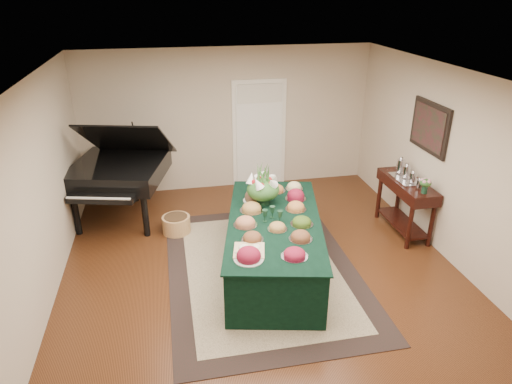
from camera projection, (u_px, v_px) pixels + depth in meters
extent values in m
plane|color=black|center=(260.00, 267.00, 6.56)|extent=(6.00, 6.00, 0.00)
cube|color=black|center=(262.00, 269.00, 6.49)|extent=(2.62, 3.67, 0.01)
cube|color=#C1B290|center=(262.00, 269.00, 6.49)|extent=(2.10, 3.14, 0.01)
cube|color=white|center=(259.00, 134.00, 8.89)|extent=(1.05, 0.04, 2.10)
cube|color=white|center=(259.00, 136.00, 8.89)|extent=(0.90, 0.06, 2.00)
cube|color=black|center=(274.00, 245.00, 6.35)|extent=(1.71, 2.78, 0.78)
cube|color=black|center=(274.00, 220.00, 6.19)|extent=(1.78, 2.85, 0.02)
cylinder|color=silver|center=(301.00, 239.00, 5.71)|extent=(0.30, 0.30, 0.01)
ellipsoid|color=brown|center=(301.00, 236.00, 5.69)|extent=(0.25, 0.25, 0.08)
cylinder|color=silver|center=(252.00, 210.00, 6.43)|extent=(0.33, 0.33, 0.01)
ellipsoid|color=#B1803F|center=(252.00, 207.00, 6.41)|extent=(0.27, 0.27, 0.09)
cylinder|color=silver|center=(294.00, 189.00, 7.11)|extent=(0.27, 0.27, 0.01)
ellipsoid|color=beige|center=(294.00, 186.00, 7.09)|extent=(0.23, 0.23, 0.08)
cylinder|color=#B1BAB0|center=(249.00, 259.00, 5.29)|extent=(0.35, 0.35, 0.01)
ellipsoid|color=maroon|center=(249.00, 255.00, 5.26)|extent=(0.29, 0.29, 0.11)
cylinder|color=silver|center=(245.00, 225.00, 6.04)|extent=(0.32, 0.32, 0.01)
ellipsoid|color=#B96F4A|center=(245.00, 222.00, 6.02)|extent=(0.26, 0.26, 0.08)
cylinder|color=silver|center=(276.00, 191.00, 7.04)|extent=(0.30, 0.30, 0.01)
ellipsoid|color=#C97A3A|center=(276.00, 188.00, 7.02)|extent=(0.24, 0.24, 0.07)
cylinder|color=silver|center=(296.00, 199.00, 6.78)|extent=(0.31, 0.31, 0.01)
ellipsoid|color=maroon|center=(296.00, 195.00, 6.75)|extent=(0.26, 0.26, 0.11)
cylinder|color=silver|center=(295.00, 256.00, 5.34)|extent=(0.32, 0.32, 0.01)
ellipsoid|color=maroon|center=(295.00, 253.00, 5.33)|extent=(0.26, 0.26, 0.07)
cylinder|color=#B1BAB0|center=(253.00, 201.00, 6.72)|extent=(0.30, 0.30, 0.01)
ellipsoid|color=brown|center=(253.00, 196.00, 6.69)|extent=(0.25, 0.25, 0.14)
cylinder|color=silver|center=(296.00, 209.00, 6.46)|extent=(0.30, 0.30, 0.01)
ellipsoid|color=#C97A3A|center=(296.00, 206.00, 6.44)|extent=(0.25, 0.25, 0.08)
cylinder|color=silver|center=(252.00, 240.00, 5.69)|extent=(0.28, 0.28, 0.01)
ellipsoid|color=brown|center=(252.00, 237.00, 5.67)|extent=(0.23, 0.23, 0.07)
cylinder|color=silver|center=(277.00, 229.00, 5.94)|extent=(0.26, 0.26, 0.01)
ellipsoid|color=#B1803F|center=(277.00, 226.00, 5.92)|extent=(0.22, 0.22, 0.07)
cylinder|color=silver|center=(302.00, 224.00, 6.06)|extent=(0.31, 0.31, 0.01)
ellipsoid|color=#3B5917|center=(302.00, 221.00, 6.04)|extent=(0.25, 0.25, 0.08)
cube|color=tan|center=(249.00, 251.00, 5.45)|extent=(0.44, 0.44, 0.02)
ellipsoid|color=beige|center=(244.00, 245.00, 5.47)|extent=(0.14, 0.14, 0.08)
ellipsoid|color=beige|center=(256.00, 245.00, 5.48)|extent=(0.12, 0.12, 0.07)
cube|color=orange|center=(253.00, 252.00, 5.36)|extent=(0.10, 0.08, 0.05)
cylinder|color=#13311F|center=(263.00, 198.00, 6.60)|extent=(0.18, 0.18, 0.18)
ellipsoid|color=#2D5B24|center=(263.00, 189.00, 6.55)|extent=(0.47, 0.47, 0.31)
cylinder|color=black|center=(76.00, 214.00, 7.29)|extent=(0.10, 0.10, 0.71)
cylinder|color=black|center=(145.00, 216.00, 7.24)|extent=(0.10, 0.10, 0.71)
cylinder|color=black|center=(134.00, 183.00, 8.42)|extent=(0.10, 0.10, 0.71)
cube|color=black|center=(119.00, 171.00, 7.61)|extent=(1.76, 1.84, 0.31)
cube|color=black|center=(101.00, 198.00, 6.86)|extent=(1.04, 0.47, 0.10)
cube|color=black|center=(127.00, 139.00, 7.53)|extent=(1.60, 1.41, 0.79)
cylinder|color=#A47242|center=(176.00, 225.00, 7.41)|extent=(0.45, 0.45, 0.28)
cylinder|color=black|center=(410.00, 228.00, 6.87)|extent=(0.07, 0.07, 0.71)
cylinder|color=black|center=(431.00, 226.00, 6.94)|extent=(0.07, 0.07, 0.71)
cylinder|color=black|center=(379.00, 199.00, 7.81)|extent=(0.07, 0.07, 0.71)
cylinder|color=black|center=(398.00, 197.00, 7.88)|extent=(0.07, 0.07, 0.71)
cube|color=black|center=(407.00, 186.00, 7.19)|extent=(0.45, 1.25, 0.18)
cube|color=black|center=(402.00, 222.00, 7.46)|extent=(0.38, 1.10, 0.03)
cube|color=silver|center=(406.00, 179.00, 7.21)|extent=(0.34, 0.58, 0.02)
cylinder|color=#13311F|center=(425.00, 189.00, 6.71)|extent=(0.08, 0.08, 0.12)
ellipsoid|color=pink|center=(426.00, 182.00, 6.66)|extent=(0.19, 0.19, 0.12)
cube|color=black|center=(430.00, 127.00, 6.84)|extent=(0.04, 0.95, 0.75)
cube|color=#4D1421|center=(428.00, 127.00, 6.83)|extent=(0.01, 0.82, 0.62)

